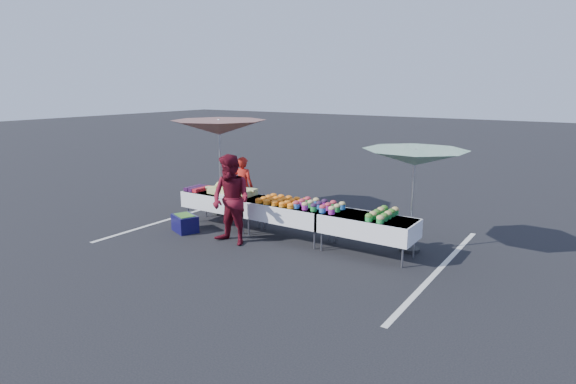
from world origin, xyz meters
The scene contains 17 objects.
ground centered at (0.00, 0.00, 0.00)m, with size 80.00×80.00×0.00m, color black.
stripe_left centered at (-3.20, 0.00, 0.00)m, with size 0.10×5.00×0.00m, color silver.
stripe_right centered at (3.20, 0.00, 0.00)m, with size 0.10×5.00×0.00m, color silver.
table_left centered at (-1.80, 0.00, 0.58)m, with size 1.86×0.81×0.75m.
table_center centered at (0.00, 0.00, 0.58)m, with size 1.86×0.81×0.75m.
table_right centered at (1.80, 0.00, 0.58)m, with size 1.86×0.81×0.75m.
berry_punnets centered at (-2.51, -0.06, 0.79)m, with size 0.40×0.54×0.08m.
corn_pile centered at (-1.56, 0.04, 0.84)m, with size 1.16×0.57×0.26m.
plastic_bags centered at (-1.50, -0.30, 0.78)m, with size 0.30×0.25×0.05m, color white.
carrot_bowls centered at (-0.15, -0.01, 0.80)m, with size 0.95×0.69×0.11m.
potato_cups centered at (0.75, 0.00, 0.83)m, with size 0.94×0.58×0.16m.
bean_baskets centered at (2.06, 0.08, 0.82)m, with size 0.36×0.86×0.15m.
vendor centered at (-1.97, 0.96, 0.73)m, with size 0.53×0.35×1.46m, color red.
customer centered at (-0.76, -0.92, 0.91)m, with size 0.89×0.69×1.83m, color maroon.
umbrella_left centered at (-2.50, 0.73, 2.14)m, with size 2.46×2.46×2.36m.
umbrella_right centered at (2.43, 0.63, 1.83)m, with size 2.53×2.53×2.02m.
storage_bin centered at (-2.16, -0.86, 0.20)m, with size 0.69×0.61×0.38m.
Camera 1 is at (5.38, -8.10, 3.16)m, focal length 30.00 mm.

